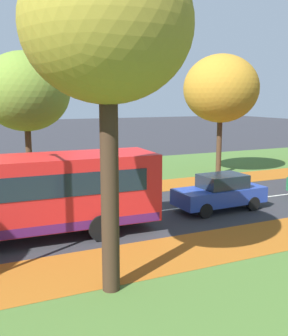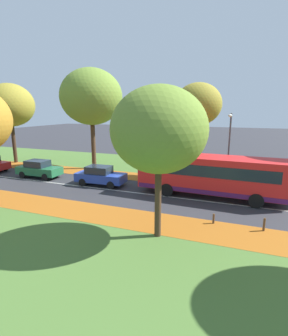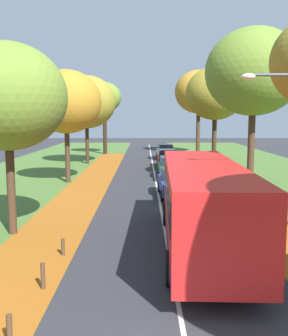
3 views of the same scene
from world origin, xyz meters
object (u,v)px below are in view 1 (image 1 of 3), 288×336
(tree_right_near, at_px, (107,28))
(car_blue_lead, at_px, (220,192))
(tree_left_mid, at_px, (221,89))
(bus, at_px, (12,194))
(tree_left_near, at_px, (26,92))

(tree_right_near, relative_size, car_blue_lead, 2.02)
(tree_left_mid, height_order, tree_right_near, tree_right_near)
(tree_left_mid, distance_m, bus, 16.24)
(tree_right_near, relative_size, bus, 0.82)
(car_blue_lead, bearing_deg, tree_left_mid, 145.56)
(tree_left_mid, height_order, bus, tree_left_mid)
(tree_right_near, bearing_deg, car_blue_lead, 126.06)
(tree_left_near, height_order, tree_right_near, tree_right_near)
(tree_left_near, relative_size, tree_right_near, 0.86)
(tree_left_near, distance_m, tree_left_mid, 12.27)
(tree_right_near, height_order, car_blue_lead, tree_right_near)
(tree_left_near, xyz_separation_m, bus, (7.26, -1.64, -3.65))
(tree_left_mid, xyz_separation_m, car_blue_lead, (7.16, -4.91, -4.80))
(tree_left_mid, relative_size, tree_right_near, 0.91)
(tree_left_near, bearing_deg, bus, -12.70)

